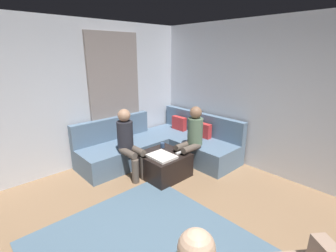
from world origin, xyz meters
TOP-DOWN VIEW (x-y plane):
  - wall_back at (0.00, 2.94)m, footprint 6.00×0.12m
  - wall_left at (-2.94, 0.00)m, footprint 0.12×6.00m
  - curtain_panel at (-2.84, 1.30)m, footprint 0.06×1.10m
  - sectional_couch at (-2.08, 1.88)m, footprint 2.10×2.55m
  - ottoman at (-1.50, 1.39)m, footprint 0.76×0.76m
  - folded_blanket at (-1.40, 1.27)m, footprint 0.44×0.36m
  - coffee_mug at (-1.72, 1.57)m, footprint 0.08×0.08m
  - game_remote at (-1.32, 1.61)m, footprint 0.05×0.15m
  - person_on_couch_back at (-1.33, 1.93)m, footprint 0.30×0.60m
  - person_on_couch_side at (-1.93, 0.97)m, footprint 0.60×0.30m

SIDE VIEW (x-z plane):
  - ottoman at x=-1.50m, z-range 0.00..0.42m
  - sectional_couch at x=-2.08m, z-range -0.15..0.72m
  - game_remote at x=-1.32m, z-range 0.42..0.44m
  - folded_blanket at x=-1.40m, z-range 0.42..0.46m
  - coffee_mug at x=-1.72m, z-range 0.42..0.52m
  - person_on_couch_back at x=-1.33m, z-range 0.06..1.26m
  - person_on_couch_side at x=-1.93m, z-range 0.06..1.26m
  - curtain_panel at x=-2.84m, z-range 0.00..2.50m
  - wall_back at x=0.00m, z-range 0.00..2.70m
  - wall_left at x=-2.94m, z-range 0.00..2.70m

